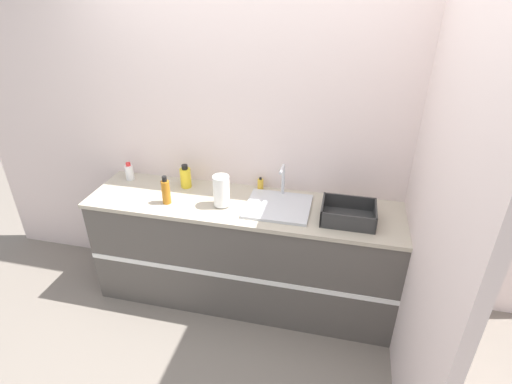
{
  "coord_description": "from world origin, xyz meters",
  "views": [
    {
      "loc": [
        0.66,
        -2.12,
        2.33
      ],
      "look_at": [
        0.1,
        0.25,
        1.0
      ],
      "focal_mm": 28.0,
      "sensor_mm": 36.0,
      "label": 1
    }
  ],
  "objects_px": {
    "sink": "(278,205)",
    "soap_dispenser": "(260,184)",
    "bottle_amber": "(166,191)",
    "bottle_white_spray": "(129,172)",
    "bottle_yellow": "(186,177)",
    "dish_rack": "(348,215)",
    "paper_towel_roll": "(221,191)"
  },
  "relations": [
    {
      "from": "paper_towel_roll",
      "to": "dish_rack",
      "type": "height_order",
      "value": "paper_towel_roll"
    },
    {
      "from": "sink",
      "to": "dish_rack",
      "type": "height_order",
      "value": "sink"
    },
    {
      "from": "bottle_white_spray",
      "to": "bottle_yellow",
      "type": "bearing_deg",
      "value": -2.32
    },
    {
      "from": "sink",
      "to": "dish_rack",
      "type": "xyz_separation_m",
      "value": [
        0.48,
        -0.06,
        0.02
      ]
    },
    {
      "from": "dish_rack",
      "to": "bottle_amber",
      "type": "xyz_separation_m",
      "value": [
        -1.28,
        -0.07,
        0.06
      ]
    },
    {
      "from": "paper_towel_roll",
      "to": "dish_rack",
      "type": "bearing_deg",
      "value": 0.8
    },
    {
      "from": "bottle_amber",
      "to": "soap_dispenser",
      "type": "relative_size",
      "value": 2.1
    },
    {
      "from": "sink",
      "to": "bottle_yellow",
      "type": "bearing_deg",
      "value": 169.37
    },
    {
      "from": "paper_towel_roll",
      "to": "bottle_amber",
      "type": "relative_size",
      "value": 1.09
    },
    {
      "from": "bottle_yellow",
      "to": "soap_dispenser",
      "type": "height_order",
      "value": "bottle_yellow"
    },
    {
      "from": "paper_towel_roll",
      "to": "bottle_white_spray",
      "type": "bearing_deg",
      "value": 164.62
    },
    {
      "from": "sink",
      "to": "bottle_yellow",
      "type": "distance_m",
      "value": 0.77
    },
    {
      "from": "sink",
      "to": "paper_towel_roll",
      "type": "height_order",
      "value": "sink"
    },
    {
      "from": "sink",
      "to": "soap_dispenser",
      "type": "height_order",
      "value": "sink"
    },
    {
      "from": "bottle_amber",
      "to": "bottle_white_spray",
      "type": "bearing_deg",
      "value": 147.4
    },
    {
      "from": "dish_rack",
      "to": "bottle_white_spray",
      "type": "xyz_separation_m",
      "value": [
        -1.72,
        0.22,
        0.03
      ]
    },
    {
      "from": "sink",
      "to": "paper_towel_roll",
      "type": "distance_m",
      "value": 0.41
    },
    {
      "from": "sink",
      "to": "bottle_yellow",
      "type": "relative_size",
      "value": 2.44
    },
    {
      "from": "dish_rack",
      "to": "bottle_yellow",
      "type": "height_order",
      "value": "bottle_yellow"
    },
    {
      "from": "bottle_white_spray",
      "to": "soap_dispenser",
      "type": "distance_m",
      "value": 1.06
    },
    {
      "from": "dish_rack",
      "to": "bottle_white_spray",
      "type": "distance_m",
      "value": 1.74
    },
    {
      "from": "sink",
      "to": "soap_dispenser",
      "type": "relative_size",
      "value": 4.45
    },
    {
      "from": "bottle_yellow",
      "to": "bottle_amber",
      "type": "relative_size",
      "value": 0.87
    },
    {
      "from": "bottle_white_spray",
      "to": "bottle_amber",
      "type": "xyz_separation_m",
      "value": [
        0.45,
        -0.29,
        0.03
      ]
    },
    {
      "from": "bottle_yellow",
      "to": "bottle_amber",
      "type": "bearing_deg",
      "value": -98.8
    },
    {
      "from": "bottle_amber",
      "to": "soap_dispenser",
      "type": "height_order",
      "value": "bottle_amber"
    },
    {
      "from": "dish_rack",
      "to": "bottle_white_spray",
      "type": "bearing_deg",
      "value": 172.73
    },
    {
      "from": "paper_towel_roll",
      "to": "dish_rack",
      "type": "distance_m",
      "value": 0.88
    },
    {
      "from": "paper_towel_roll",
      "to": "bottle_white_spray",
      "type": "distance_m",
      "value": 0.88
    },
    {
      "from": "sink",
      "to": "bottle_white_spray",
      "type": "height_order",
      "value": "sink"
    },
    {
      "from": "bottle_white_spray",
      "to": "soap_dispenser",
      "type": "xyz_separation_m",
      "value": [
        1.06,
        0.07,
        -0.02
      ]
    },
    {
      "from": "bottle_yellow",
      "to": "sink",
      "type": "bearing_deg",
      "value": -10.63
    }
  ]
}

